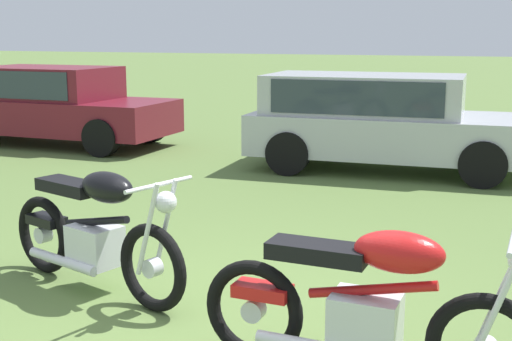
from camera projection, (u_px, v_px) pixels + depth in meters
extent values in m
plane|color=#567038|center=(208.00, 326.00, 4.88)|extent=(120.00, 120.00, 0.00)
torus|color=black|center=(152.00, 268.00, 5.08)|extent=(0.67, 0.29, 0.67)
torus|color=black|center=(43.00, 235.00, 5.91)|extent=(0.67, 0.29, 0.67)
cylinder|color=silver|center=(152.00, 268.00, 5.08)|extent=(0.16, 0.14, 0.14)
cylinder|color=silver|center=(43.00, 235.00, 5.91)|extent=(0.16, 0.14, 0.14)
cylinder|color=silver|center=(166.00, 224.00, 5.05)|extent=(0.26, 0.11, 0.72)
cylinder|color=silver|center=(148.00, 230.00, 4.91)|extent=(0.26, 0.11, 0.72)
cube|color=silver|center=(95.00, 245.00, 5.48)|extent=(0.47, 0.41, 0.32)
cylinder|color=black|center=(96.00, 221.00, 5.42)|extent=(0.73, 0.28, 0.21)
ellipsoid|color=black|center=(107.00, 187.00, 5.27)|extent=(0.57, 0.40, 0.24)
cube|color=black|center=(69.00, 186.00, 5.57)|extent=(0.64, 0.41, 0.10)
cube|color=black|center=(47.00, 220.00, 5.85)|extent=(0.40, 0.28, 0.08)
cylinder|color=silver|center=(159.00, 185.00, 4.89)|extent=(0.22, 0.62, 0.03)
sphere|color=silver|center=(166.00, 202.00, 4.88)|extent=(0.20, 0.20, 0.16)
cylinder|color=silver|center=(63.00, 261.00, 5.52)|extent=(0.79, 0.32, 0.08)
torus|color=black|center=(254.00, 310.00, 4.32)|extent=(0.66, 0.12, 0.66)
cylinder|color=silver|center=(254.00, 310.00, 4.32)|extent=(0.14, 0.11, 0.14)
cylinder|color=silver|center=(502.00, 290.00, 3.78)|extent=(0.27, 0.05, 0.73)
cylinder|color=silver|center=(499.00, 301.00, 3.61)|extent=(0.27, 0.05, 0.73)
cube|color=silver|center=(365.00, 321.00, 4.03)|extent=(0.41, 0.32, 0.32)
cylinder|color=red|center=(371.00, 290.00, 3.98)|extent=(0.76, 0.09, 0.22)
ellipsoid|color=red|center=(399.00, 252.00, 3.87)|extent=(0.53, 0.28, 0.24)
cube|color=black|center=(318.00, 252.00, 4.07)|extent=(0.61, 0.26, 0.10)
cube|color=red|center=(263.00, 291.00, 4.27)|extent=(0.37, 0.19, 0.08)
cube|color=maroon|center=(55.00, 115.00, 12.71)|extent=(4.48, 1.75, 0.60)
cube|color=maroon|center=(46.00, 83.00, 12.65)|extent=(2.47, 1.57, 0.60)
cube|color=#2D3842|center=(46.00, 82.00, 12.64)|extent=(2.10, 1.60, 0.48)
cylinder|color=black|center=(150.00, 126.00, 12.94)|extent=(0.64, 0.22, 0.64)
cylinder|color=black|center=(101.00, 138.00, 11.47)|extent=(0.64, 0.22, 0.64)
cylinder|color=black|center=(18.00, 119.00, 14.03)|extent=(0.64, 0.22, 0.64)
cube|color=#B2B5BA|center=(390.00, 134.00, 10.29)|extent=(4.17, 1.94, 0.60)
cube|color=#B2B5BA|center=(364.00, 95.00, 10.30)|extent=(2.94, 1.71, 0.60)
cube|color=#2D3842|center=(364.00, 93.00, 10.29)|extent=(2.51, 1.72, 0.48)
cylinder|color=black|center=(484.00, 146.00, 10.67)|extent=(0.65, 0.25, 0.64)
cylinder|color=black|center=(483.00, 164.00, 9.16)|extent=(0.65, 0.25, 0.64)
cylinder|color=black|center=(315.00, 137.00, 11.51)|extent=(0.65, 0.25, 0.64)
cylinder|color=black|center=(288.00, 153.00, 9.99)|extent=(0.65, 0.25, 0.64)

